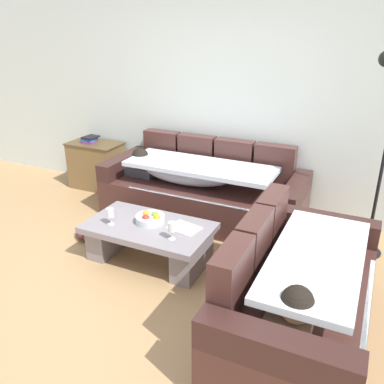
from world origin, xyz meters
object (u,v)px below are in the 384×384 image
object	(u,v)px
side_cabinet	(97,165)
crumpled_garment	(91,230)
couch_along_wall	(200,190)
coffee_table	(149,238)
open_magazine	(184,228)
fruit_bowl	(150,218)
book_stack_on_cabinet	(90,139)
wine_glass_near_left	(110,213)
wine_glass_near_right	(172,228)
couch_near_window	(299,294)
floor_lamp	(380,147)

from	to	relation	value
side_cabinet	crumpled_garment	world-z (taller)	side_cabinet
couch_along_wall	coffee_table	distance (m)	1.11
couch_along_wall	side_cabinet	xyz separation A→B (m)	(-1.68, 0.23, -0.01)
open_magazine	side_cabinet	bearing A→B (deg)	159.47
fruit_bowl	book_stack_on_cabinet	xyz separation A→B (m)	(-1.70, 1.28, 0.26)
coffee_table	fruit_bowl	bearing A→B (deg)	101.48
coffee_table	wine_glass_near_left	xyz separation A→B (m)	(-0.33, -0.14, 0.26)
book_stack_on_cabinet	open_magazine	bearing A→B (deg)	-31.35
coffee_table	wine_glass_near_right	size ratio (longest dim) A/B	7.23
couch_near_window	side_cabinet	distance (m)	3.59
couch_along_wall	crumpled_garment	world-z (taller)	couch_along_wall
open_magazine	book_stack_on_cabinet	xyz separation A→B (m)	(-2.05, 1.25, 0.30)
side_cabinet	couch_along_wall	bearing A→B (deg)	-7.67
floor_lamp	coffee_table	bearing A→B (deg)	-151.43
side_cabinet	book_stack_on_cabinet	distance (m)	0.37
coffee_table	couch_along_wall	bearing A→B (deg)	87.87
side_cabinet	floor_lamp	bearing A→B (deg)	-5.25
wine_glass_near_left	crumpled_garment	distance (m)	0.72
book_stack_on_cabinet	couch_near_window	bearing A→B (deg)	-28.23
open_magazine	crumpled_garment	xyz separation A→B (m)	(-1.17, 0.06, -0.33)
open_magazine	side_cabinet	size ratio (longest dim) A/B	0.39
couch_along_wall	wine_glass_near_right	distance (m)	1.30
book_stack_on_cabinet	floor_lamp	size ratio (longest dim) A/B	0.11
couch_along_wall	fruit_bowl	size ratio (longest dim) A/B	8.30
coffee_table	wine_glass_near_left	bearing A→B (deg)	-156.94
couch_near_window	fruit_bowl	distance (m)	1.58
coffee_table	fruit_bowl	xyz separation A→B (m)	(-0.01, 0.06, 0.18)
couch_along_wall	fruit_bowl	xyz separation A→B (m)	(-0.05, -1.05, 0.09)
wine_glass_near_right	open_magazine	size ratio (longest dim) A/B	0.59
book_stack_on_cabinet	fruit_bowl	bearing A→B (deg)	-36.87
couch_along_wall	floor_lamp	world-z (taller)	floor_lamp
fruit_bowl	wine_glass_near_right	distance (m)	0.40
wine_glass_near_right	book_stack_on_cabinet	bearing A→B (deg)	144.11
crumpled_garment	couch_along_wall	bearing A→B (deg)	47.91
open_magazine	crumpled_garment	bearing A→B (deg)	-171.19
coffee_table	wine_glass_near_right	bearing A→B (deg)	-23.60
wine_glass_near_right	wine_glass_near_left	bearing A→B (deg)	179.76
couch_near_window	wine_glass_near_left	xyz separation A→B (m)	(-1.83, 0.25, 0.16)
couch_along_wall	wine_glass_near_right	bearing A→B (deg)	-77.11
open_magazine	side_cabinet	world-z (taller)	side_cabinet
couch_along_wall	book_stack_on_cabinet	bearing A→B (deg)	172.71
wine_glass_near_right	crumpled_garment	bearing A→B (deg)	166.03
couch_near_window	open_magazine	distance (m)	1.26
couch_along_wall	crumpled_garment	distance (m)	1.33
fruit_bowl	open_magazine	world-z (taller)	fruit_bowl
wine_glass_near_right	open_magazine	distance (m)	0.25
wine_glass_near_left	wine_glass_near_right	xyz separation A→B (m)	(0.66, -0.00, 0.00)
coffee_table	wine_glass_near_left	world-z (taller)	wine_glass_near_left
fruit_bowl	side_cabinet	world-z (taller)	side_cabinet
side_cabinet	book_stack_on_cabinet	bearing A→B (deg)	-178.65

